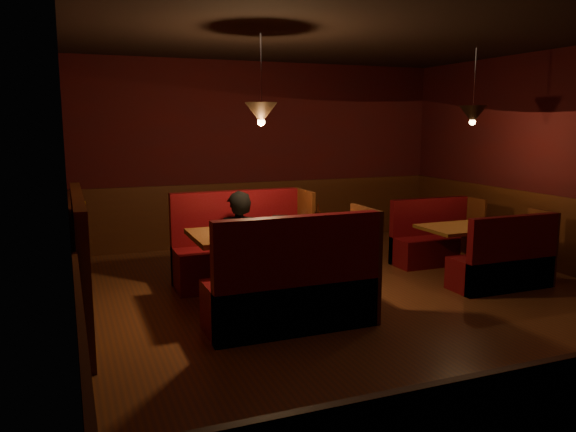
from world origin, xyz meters
name	(u,v)px	position (x,y,z in m)	size (l,w,h in m)	color
room	(349,210)	(-0.28, 0.05, 1.05)	(6.02, 7.02, 2.92)	#58301E
main_table	(264,248)	(-1.07, 0.50, 0.62)	(1.50, 0.91, 1.05)	#573613
main_bench_far	(242,254)	(-1.05, 1.35, 0.36)	(1.65, 0.59, 1.13)	#4E0606
main_bench_near	(295,293)	(-1.05, -0.36, 0.36)	(1.65, 0.59, 1.13)	#4E0606
second_table	(466,239)	(1.74, 0.62, 0.48)	(1.14, 0.73, 0.64)	#573613
second_bench_far	(435,242)	(1.76, 1.30, 0.29)	(1.26, 0.47, 0.90)	#4E0606
second_bench_near	(505,265)	(1.76, -0.06, 0.29)	(1.26, 0.47, 0.90)	#4E0606
diner_a	(239,226)	(-1.16, 1.12, 0.76)	(0.56, 0.37, 1.53)	black
diner_b	(284,251)	(-1.04, -0.05, 0.71)	(0.69, 0.53, 1.41)	black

